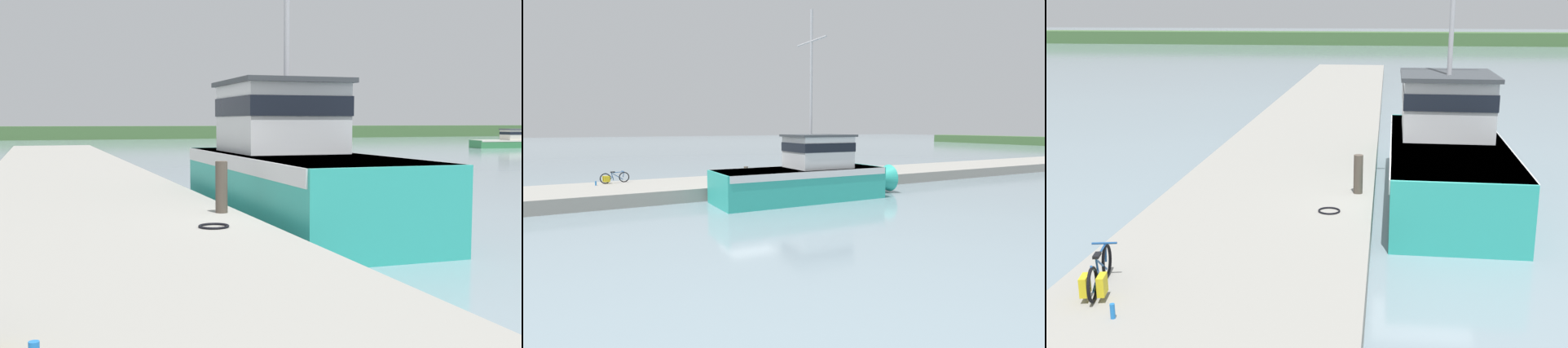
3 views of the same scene
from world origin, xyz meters
The scene contains 7 objects.
ground_plane centered at (0.00, 0.00, 0.00)m, with size 320.00×320.00×0.00m, color gray.
dock_pier centered at (-4.02, 0.00, 0.35)m, with size 5.45×80.00×0.70m, color gray.
fishing_boat_main centered at (0.75, 3.28, 1.36)m, with size 3.32×10.93×10.05m.
bicycle_touring centered at (-5.81, -6.03, 1.01)m, with size 0.63×1.64×0.67m.
mooring_post centered at (-1.70, 0.65, 1.21)m, with size 0.24×0.24×1.02m, color #51473D.
hose_coil centered at (-2.31, -1.03, 0.72)m, with size 0.53×0.53×0.04m, color black.
water_bottle_by_bike centered at (-5.18, -6.93, 0.82)m, with size 0.08×0.08×0.25m, color blue.
Camera 3 is at (-1.05, -15.83, 5.42)m, focal length 45.00 mm.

